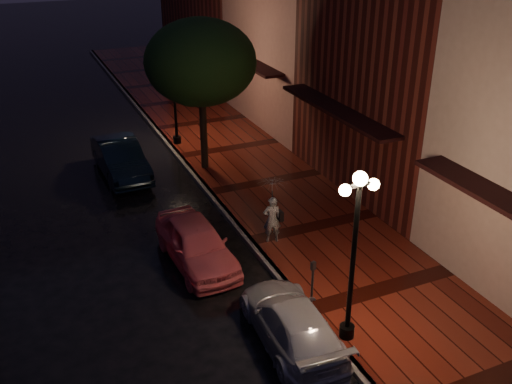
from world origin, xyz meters
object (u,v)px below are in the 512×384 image
navy_car (120,158)px  silver_car (292,323)px  pink_car (196,243)px  streetlamp_near (354,249)px  streetlamp_far (174,89)px  parking_meter (313,280)px  woman_with_umbrella (272,201)px  street_tree (201,65)px

navy_car → silver_car: navy_car is taller
pink_car → silver_car: 4.31m
streetlamp_near → streetlamp_far: (0.00, 14.00, 0.00)m
navy_car → parking_meter: 10.84m
streetlamp_near → woman_with_umbrella: size_ratio=2.05×
navy_car → woman_with_umbrella: (3.15, -7.14, 0.84)m
streetlamp_near → parking_meter: 2.16m
streetlamp_far → navy_car: size_ratio=1.01×
streetlamp_near → pink_car: streetlamp_near is taller
woman_with_umbrella → silver_car: bearing=86.4°
streetlamp_near → woman_with_umbrella: 4.86m
streetlamp_near → parking_meter: size_ratio=3.25×
street_tree → pink_car: (-2.45, -6.29, -3.59)m
parking_meter → streetlamp_near: bearing=-96.3°
streetlamp_near → street_tree: 11.12m
navy_car → streetlamp_near: bearing=-78.6°
woman_with_umbrella → pink_car: bearing=16.5°
parking_meter → streetlamp_far: bearing=74.6°
pink_car → navy_car: size_ratio=0.90×
pink_car → navy_car: 7.21m
woman_with_umbrella → street_tree: bearing=-74.4°
streetlamp_far → silver_car: streetlamp_far is taller
silver_car → parking_meter: (1.02, 0.88, 0.38)m
pink_car → silver_car: (0.96, -4.19, -0.09)m
streetlamp_far → pink_car: (-2.19, -9.30, -1.94)m
streetlamp_near → parking_meter: (-0.20, 1.38, -1.65)m
navy_car → parking_meter: bearing=-77.9°
pink_car → parking_meter: size_ratio=2.92×
street_tree → navy_car: 4.82m
navy_car → pink_car: bearing=-86.7°
streetlamp_far → pink_car: 9.75m
street_tree → silver_car: street_tree is taller
street_tree → woman_with_umbrella: size_ratio=2.76×
streetlamp_far → street_tree: bearing=-85.1°
silver_car → street_tree: bearing=-94.5°
street_tree → navy_car: bearing=164.3°
streetlamp_near → pink_car: 5.53m
street_tree → silver_car: size_ratio=1.48×
streetlamp_far → street_tree: street_tree is taller
pink_car → parking_meter: 3.88m
parking_meter → silver_car: bearing=-153.9°
navy_car → streetlamp_far: bearing=34.0°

